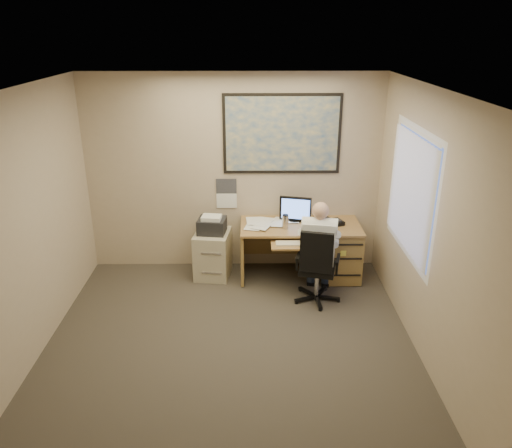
{
  "coord_description": "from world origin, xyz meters",
  "views": [
    {
      "loc": [
        0.23,
        -4.3,
        3.23
      ],
      "look_at": [
        0.3,
        1.3,
        1.0
      ],
      "focal_mm": 35.0,
      "sensor_mm": 36.0,
      "label": 1
    }
  ],
  "objects_px": {
    "desk": "(324,245)",
    "person": "(318,252)",
    "filing_cabinet": "(213,250)",
    "office_chair": "(318,280)"
  },
  "relations": [
    {
      "from": "filing_cabinet",
      "to": "person",
      "type": "xyz_separation_m",
      "value": [
        1.35,
        -0.66,
        0.27
      ]
    },
    {
      "from": "filing_cabinet",
      "to": "person",
      "type": "bearing_deg",
      "value": -18.98
    },
    {
      "from": "person",
      "to": "filing_cabinet",
      "type": "bearing_deg",
      "value": 165.15
    },
    {
      "from": "desk",
      "to": "office_chair",
      "type": "distance_m",
      "value": 0.75
    },
    {
      "from": "desk",
      "to": "person",
      "type": "xyz_separation_m",
      "value": [
        -0.17,
        -0.65,
        0.2
      ]
    },
    {
      "from": "desk",
      "to": "person",
      "type": "distance_m",
      "value": 0.7
    },
    {
      "from": "filing_cabinet",
      "to": "office_chair",
      "type": "distance_m",
      "value": 1.55
    },
    {
      "from": "office_chair",
      "to": "desk",
      "type": "bearing_deg",
      "value": 91.93
    },
    {
      "from": "office_chair",
      "to": "filing_cabinet",
      "type": "bearing_deg",
      "value": 165.76
    },
    {
      "from": "desk",
      "to": "person",
      "type": "relative_size",
      "value": 1.24
    }
  ]
}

